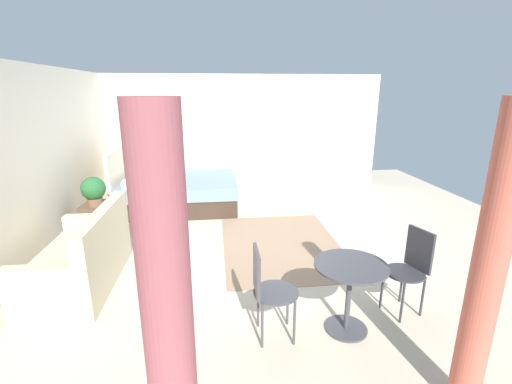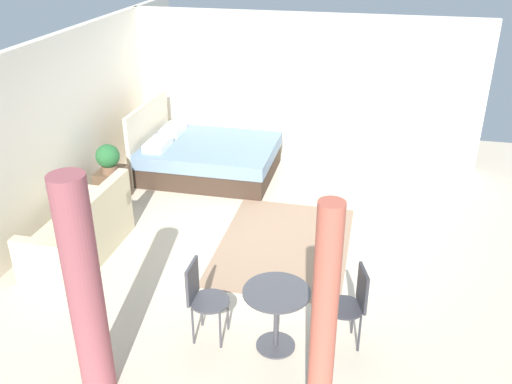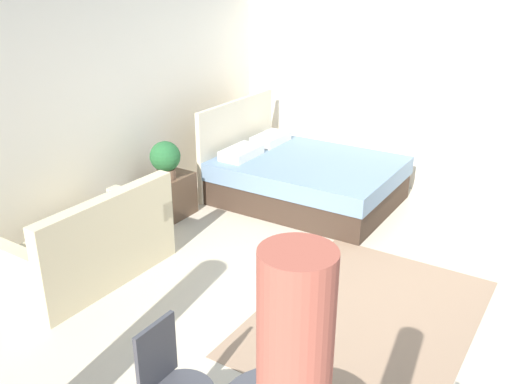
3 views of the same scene
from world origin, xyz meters
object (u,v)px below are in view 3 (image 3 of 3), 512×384
object	(u,v)px
potted_plant	(165,158)
cafe_chair_near_window	(169,378)
couch	(91,249)
nightstand	(172,196)
bed	(303,177)

from	to	relation	value
potted_plant	cafe_chair_near_window	world-z (taller)	potted_plant
couch	cafe_chair_near_window	size ratio (longest dim) A/B	1.81
potted_plant	nightstand	bearing A→B (deg)	16.40
cafe_chair_near_window	potted_plant	bearing A→B (deg)	41.28
nightstand	cafe_chair_near_window	world-z (taller)	cafe_chair_near_window
bed	couch	xyz separation A→B (m)	(-2.79, 0.80, -0.01)
couch	nightstand	world-z (taller)	couch
bed	potted_plant	size ratio (longest dim) A/B	4.90
nightstand	cafe_chair_near_window	distance (m)	3.53
potted_plant	couch	bearing A→B (deg)	-169.36
potted_plant	cafe_chair_near_window	bearing A→B (deg)	-138.72
bed	nightstand	world-z (taller)	bed
potted_plant	cafe_chair_near_window	distance (m)	3.43
bed	potted_plant	xyz separation A→B (m)	(-1.38, 1.06, 0.46)
nightstand	bed	bearing A→B (deg)	-40.63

